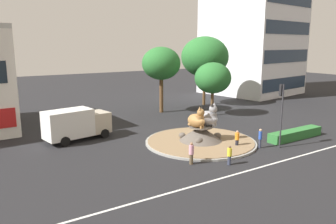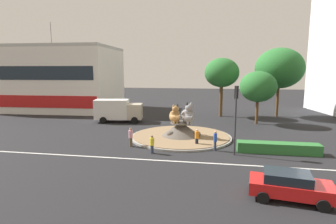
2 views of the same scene
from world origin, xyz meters
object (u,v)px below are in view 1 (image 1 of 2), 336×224
cat_statue_grey (209,117)px  office_tower (255,2)px  broadleaf_tree_behind_island (213,78)px  pedestrian_blue_shirt (260,138)px  pedestrian_pink_shirt (191,153)px  delivery_box_truck (76,124)px  second_tree_near_tower (205,57)px  pedestrian_orange_shirt (237,139)px  cat_statue_tabby (197,120)px  third_tree_left (161,64)px  traffic_light_mast (281,104)px  pedestrian_yellow_shirt (229,155)px

cat_statue_grey → office_tower: bearing=104.4°
broadleaf_tree_behind_island → pedestrian_blue_shirt: bearing=-112.4°
pedestrian_pink_shirt → delivery_box_truck: bearing=119.9°
second_tree_near_tower → pedestrian_orange_shirt: (-11.10, -18.67, -6.52)m
cat_statue_tabby → pedestrian_pink_shirt: cat_statue_tabby is taller
second_tree_near_tower → third_tree_left: second_tree_near_tower is taller
traffic_light_mast → pedestrian_yellow_shirt: (-6.90, -0.90, -3.17)m
traffic_light_mast → second_tree_near_tower: bearing=-14.8°
cat_statue_grey → broadleaf_tree_behind_island: broadleaf_tree_behind_island is taller
cat_statue_tabby → pedestrian_blue_shirt: size_ratio=1.21×
delivery_box_truck → cat_statue_grey: bearing=-45.6°
pedestrian_blue_shirt → broadleaf_tree_behind_island: bearing=-28.9°
second_tree_near_tower → third_tree_left: 8.66m
cat_statue_grey → second_tree_near_tower: bearing=119.6°
traffic_light_mast → cat_statue_grey: bearing=49.1°
cat_statue_tabby → pedestrian_yellow_shirt: 5.97m
cat_statue_tabby → delivery_box_truck: 11.79m
third_tree_left → pedestrian_yellow_shirt: (-6.19, -20.25, -5.85)m
pedestrian_orange_shirt → delivery_box_truck: (-11.52, 10.28, 0.83)m
traffic_light_mast → pedestrian_blue_shirt: traffic_light_mast is taller
cat_statue_grey → broadleaf_tree_behind_island: bearing=115.5°
broadleaf_tree_behind_island → pedestrian_orange_shirt: 14.55m
pedestrian_pink_shirt → pedestrian_yellow_shirt: 2.96m
cat_statue_grey → delivery_box_truck: bearing=-149.1°
pedestrian_blue_shirt → third_tree_left: bearing=-9.2°
traffic_light_mast → pedestrian_orange_shirt: 4.97m
traffic_light_mast → pedestrian_blue_shirt: bearing=69.2°
delivery_box_truck → office_tower: bearing=10.3°
traffic_light_mast → second_tree_near_tower: 22.36m
broadleaf_tree_behind_island → pedestrian_pink_shirt: broadleaf_tree_behind_island is taller
third_tree_left → pedestrian_pink_shirt: third_tree_left is taller
office_tower → pedestrian_pink_shirt: office_tower is taller
cat_statue_tabby → pedestrian_orange_shirt: (2.48, -2.74, -1.55)m
office_tower → pedestrian_orange_shirt: 39.53m
cat_statue_grey → pedestrian_orange_shirt: 3.35m
cat_statue_tabby → cat_statue_grey: 1.35m
cat_statue_tabby → broadleaf_tree_behind_island: 13.59m
traffic_light_mast → office_tower: (23.67, 26.12, 12.80)m
cat_statue_tabby → pedestrian_yellow_shirt: cat_statue_tabby is taller
cat_statue_grey → pedestrian_pink_shirt: size_ratio=1.46×
cat_statue_tabby → traffic_light_mast: (5.76, -4.74, 1.60)m
cat_statue_tabby → broadleaf_tree_behind_island: broadleaf_tree_behind_island is taller
second_tree_near_tower → traffic_light_mast: bearing=-110.7°
pedestrian_blue_shirt → second_tree_near_tower: bearing=-31.8°
traffic_light_mast → pedestrian_yellow_shirt: size_ratio=3.69×
broadleaf_tree_behind_island → pedestrian_yellow_shirt: broadleaf_tree_behind_island is taller
broadleaf_tree_behind_island → pedestrian_yellow_shirt: bearing=-125.8°
broadleaf_tree_behind_island → pedestrian_pink_shirt: (-13.17, -13.19, -4.00)m
cat_statue_tabby → third_tree_left: third_tree_left is taller
cat_statue_grey → delivery_box_truck: cat_statue_grey is taller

